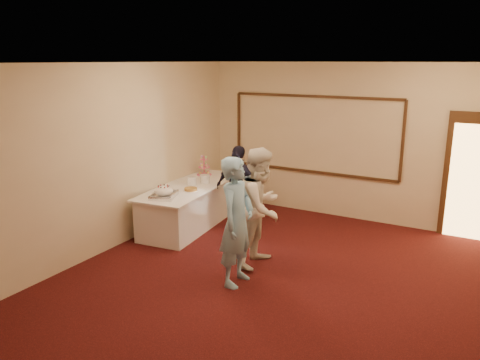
{
  "coord_description": "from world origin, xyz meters",
  "views": [
    {
      "loc": [
        2.4,
        -5.24,
        3.04
      ],
      "look_at": [
        -1.17,
        1.15,
        1.15
      ],
      "focal_mm": 35.0,
      "sensor_mm": 36.0,
      "label": 1
    }
  ],
  "objects_px": {
    "pavlova_tray": "(164,193)",
    "tart": "(191,190)",
    "man": "(237,222)",
    "guest": "(239,188)",
    "plate_stack_a": "(192,181)",
    "buffet_table": "(191,205)",
    "cupcake_stand": "(204,167)",
    "plate_stack_b": "(205,179)",
    "woman": "(261,207)"
  },
  "relations": [
    {
      "from": "buffet_table",
      "to": "woman",
      "type": "xyz_separation_m",
      "value": [
        1.93,
        -0.92,
        0.51
      ]
    },
    {
      "from": "man",
      "to": "guest",
      "type": "relative_size",
      "value": 1.15
    },
    {
      "from": "man",
      "to": "guest",
      "type": "bearing_deg",
      "value": 25.9
    },
    {
      "from": "woman",
      "to": "guest",
      "type": "height_order",
      "value": "woman"
    },
    {
      "from": "woman",
      "to": "pavlova_tray",
      "type": "bearing_deg",
      "value": 89.78
    },
    {
      "from": "guest",
      "to": "woman",
      "type": "bearing_deg",
      "value": 132.48
    },
    {
      "from": "pavlova_tray",
      "to": "plate_stack_a",
      "type": "relative_size",
      "value": 3.24
    },
    {
      "from": "man",
      "to": "guest",
      "type": "height_order",
      "value": "man"
    },
    {
      "from": "buffet_table",
      "to": "guest",
      "type": "bearing_deg",
      "value": 12.59
    },
    {
      "from": "cupcake_stand",
      "to": "buffet_table",
      "type": "bearing_deg",
      "value": -74.11
    },
    {
      "from": "buffet_table",
      "to": "plate_stack_b",
      "type": "distance_m",
      "value": 0.55
    },
    {
      "from": "cupcake_stand",
      "to": "man",
      "type": "bearing_deg",
      "value": -48.7
    },
    {
      "from": "cupcake_stand",
      "to": "guest",
      "type": "relative_size",
      "value": 0.28
    },
    {
      "from": "buffet_table",
      "to": "tart",
      "type": "bearing_deg",
      "value": -55.01
    },
    {
      "from": "woman",
      "to": "cupcake_stand",
      "type": "bearing_deg",
      "value": 52.57
    },
    {
      "from": "plate_stack_b",
      "to": "tart",
      "type": "bearing_deg",
      "value": -81.87
    },
    {
      "from": "cupcake_stand",
      "to": "guest",
      "type": "height_order",
      "value": "guest"
    },
    {
      "from": "pavlova_tray",
      "to": "guest",
      "type": "relative_size",
      "value": 0.38
    },
    {
      "from": "pavlova_tray",
      "to": "guest",
      "type": "xyz_separation_m",
      "value": [
        0.86,
        1.08,
        -0.07
      ]
    },
    {
      "from": "plate_stack_a",
      "to": "pavlova_tray",
      "type": "bearing_deg",
      "value": -86.37
    },
    {
      "from": "pavlova_tray",
      "to": "woman",
      "type": "bearing_deg",
      "value": -1.29
    },
    {
      "from": "pavlova_tray",
      "to": "guest",
      "type": "bearing_deg",
      "value": 51.58
    },
    {
      "from": "plate_stack_a",
      "to": "guest",
      "type": "distance_m",
      "value": 0.93
    },
    {
      "from": "plate_stack_a",
      "to": "buffet_table",
      "type": "bearing_deg",
      "value": -92.62
    },
    {
      "from": "buffet_table",
      "to": "pavlova_tray",
      "type": "xyz_separation_m",
      "value": [
        0.06,
        -0.87,
        0.47
      ]
    },
    {
      "from": "plate_stack_b",
      "to": "guest",
      "type": "height_order",
      "value": "guest"
    },
    {
      "from": "buffet_table",
      "to": "guest",
      "type": "xyz_separation_m",
      "value": [
        0.92,
        0.2,
        0.39
      ]
    },
    {
      "from": "cupcake_stand",
      "to": "plate_stack_a",
      "type": "height_order",
      "value": "cupcake_stand"
    },
    {
      "from": "buffet_table",
      "to": "cupcake_stand",
      "type": "relative_size",
      "value": 6.07
    },
    {
      "from": "man",
      "to": "guest",
      "type": "distance_m",
      "value": 2.13
    },
    {
      "from": "woman",
      "to": "plate_stack_b",
      "type": "bearing_deg",
      "value": 57.42
    },
    {
      "from": "pavlova_tray",
      "to": "tart",
      "type": "distance_m",
      "value": 0.58
    },
    {
      "from": "plate_stack_a",
      "to": "guest",
      "type": "height_order",
      "value": "guest"
    },
    {
      "from": "tart",
      "to": "plate_stack_b",
      "type": "bearing_deg",
      "value": 98.13
    },
    {
      "from": "pavlova_tray",
      "to": "cupcake_stand",
      "type": "distance_m",
      "value": 1.7
    },
    {
      "from": "man",
      "to": "plate_stack_b",
      "type": "bearing_deg",
      "value": 40.15
    },
    {
      "from": "buffet_table",
      "to": "plate_stack_a",
      "type": "height_order",
      "value": "plate_stack_a"
    },
    {
      "from": "buffet_table",
      "to": "woman",
      "type": "height_order",
      "value": "woman"
    },
    {
      "from": "tart",
      "to": "guest",
      "type": "bearing_deg",
      "value": 37.28
    },
    {
      "from": "plate_stack_a",
      "to": "guest",
      "type": "bearing_deg",
      "value": 10.57
    },
    {
      "from": "pavlova_tray",
      "to": "man",
      "type": "distance_m",
      "value": 2.03
    },
    {
      "from": "buffet_table",
      "to": "plate_stack_b",
      "type": "relative_size",
      "value": 14.32
    },
    {
      "from": "buffet_table",
      "to": "pavlova_tray",
      "type": "height_order",
      "value": "pavlova_tray"
    },
    {
      "from": "pavlova_tray",
      "to": "plate_stack_b",
      "type": "relative_size",
      "value": 3.18
    },
    {
      "from": "buffet_table",
      "to": "plate_stack_b",
      "type": "xyz_separation_m",
      "value": [
        0.14,
        0.27,
        0.46
      ]
    },
    {
      "from": "cupcake_stand",
      "to": "plate_stack_a",
      "type": "relative_size",
      "value": 2.41
    },
    {
      "from": "plate_stack_b",
      "to": "cupcake_stand",
      "type": "bearing_deg",
      "value": 125.0
    },
    {
      "from": "pavlova_tray",
      "to": "tart",
      "type": "height_order",
      "value": "pavlova_tray"
    },
    {
      "from": "tart",
      "to": "guest",
      "type": "xyz_separation_m",
      "value": [
        0.69,
        0.53,
        -0.01
      ]
    },
    {
      "from": "buffet_table",
      "to": "plate_stack_b",
      "type": "bearing_deg",
      "value": 62.73
    }
  ]
}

